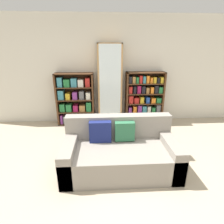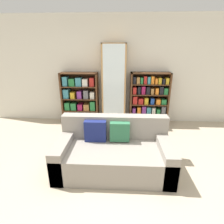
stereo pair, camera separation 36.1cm
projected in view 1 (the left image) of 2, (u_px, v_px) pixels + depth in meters
The scene contains 7 objects.
ground_plane at pixel (125, 182), 2.64m from camera, with size 16.00×16.00×0.00m, color tan.
wall_back at pixel (114, 71), 4.53m from camera, with size 7.07×0.06×2.70m.
couch at pixel (120, 152), 2.87m from camera, with size 1.80×0.92×0.83m.
bookshelf_left at pixel (75, 100), 4.53m from camera, with size 0.95×0.32×1.34m.
display_cabinet at pixel (110, 86), 4.43m from camera, with size 0.60×0.36×2.03m.
bookshelf_right at pixel (144, 99), 4.61m from camera, with size 0.98×0.32×1.35m.
wine_bottle at pixel (135, 123), 4.36m from camera, with size 0.08×0.08×0.36m.
Camera 1 is at (-0.32, -2.11, 1.88)m, focal length 28.00 mm.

